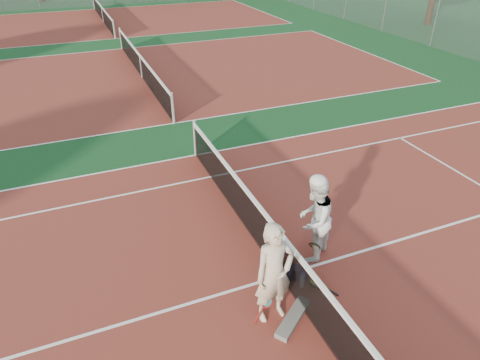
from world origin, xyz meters
The scene contains 16 objects.
ground centered at (0.00, 0.00, 0.00)m, with size 130.00×130.00×0.00m, color #0F3A19.
court_main centered at (0.00, 0.00, 0.00)m, with size 23.77×10.97×0.01m, color maroon.
court_far_a centered at (0.00, 13.50, 0.00)m, with size 23.77×10.97×0.01m, color maroon.
court_far_b centered at (0.00, 27.00, 0.00)m, with size 23.77×10.97×0.01m, color maroon.
net_main centered at (0.00, 0.00, 0.51)m, with size 0.10×10.98×1.02m, color black, non-canonical shape.
net_far_a centered at (0.00, 13.50, 0.51)m, with size 0.10×10.98×1.02m, color black, non-canonical shape.
net_far_b centered at (0.00, 27.00, 0.51)m, with size 0.10×10.98×1.02m, color black, non-canonical shape.
player_a centered at (-0.56, -0.79, 0.97)m, with size 0.70×0.46×1.93m, color beige.
player_b centered at (0.85, 0.30, 0.93)m, with size 0.90×0.70×1.86m, color white.
racket_red centered at (-0.67, -0.80, 0.26)m, with size 0.35×0.27×0.52m, color maroon, non-canonical shape.
racket_black_held centered at (0.81, 0.13, 0.26)m, with size 0.35×0.27×0.52m, color black, non-canonical shape.
racket_spare centered at (0.52, -0.48, 0.06)m, with size 0.60×0.27×0.11m, color black, non-canonical shape.
sports_bag_navy centered at (0.11, -0.07, 0.13)m, with size 0.33×0.22×0.26m, color black.
sports_bag_purple centered at (0.34, -0.16, 0.12)m, with size 0.30×0.21×0.25m, color black.
net_cover_canvas centered at (-0.28, -1.04, 0.05)m, with size 0.99×0.23×0.10m, color #635F59.
water_bottle centered at (0.26, -0.39, 0.15)m, with size 0.09×0.09×0.30m, color #AAC4D8.
Camera 1 is at (-3.07, -5.40, 5.92)m, focal length 32.00 mm.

